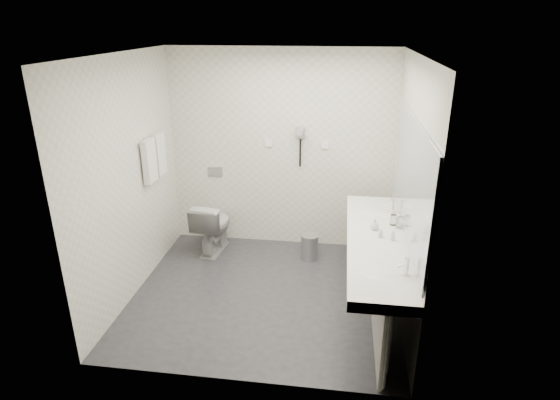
# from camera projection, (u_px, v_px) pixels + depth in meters

# --- Properties ---
(floor) EXTENTS (2.80, 2.80, 0.00)m
(floor) POSITION_uv_depth(u_px,v_px,m) (265.00, 294.00, 5.01)
(floor) COLOR #2B2B30
(floor) RESTS_ON ground
(ceiling) EXTENTS (2.80, 2.80, 0.00)m
(ceiling) POSITION_uv_depth(u_px,v_px,m) (261.00, 54.00, 4.09)
(ceiling) COLOR white
(ceiling) RESTS_ON wall_back
(wall_back) EXTENTS (2.80, 0.00, 2.80)m
(wall_back) POSITION_uv_depth(u_px,v_px,m) (281.00, 151.00, 5.75)
(wall_back) COLOR silver
(wall_back) RESTS_ON floor
(wall_front) EXTENTS (2.80, 0.00, 2.80)m
(wall_front) POSITION_uv_depth(u_px,v_px,m) (233.00, 246.00, 3.35)
(wall_front) COLOR silver
(wall_front) RESTS_ON floor
(wall_left) EXTENTS (0.00, 2.60, 2.60)m
(wall_left) POSITION_uv_depth(u_px,v_px,m) (129.00, 180.00, 4.73)
(wall_left) COLOR silver
(wall_left) RESTS_ON floor
(wall_right) EXTENTS (0.00, 2.60, 2.60)m
(wall_right) POSITION_uv_depth(u_px,v_px,m) (408.00, 193.00, 4.37)
(wall_right) COLOR silver
(wall_right) RESTS_ON floor
(vanity_counter) EXTENTS (0.55, 2.20, 0.10)m
(vanity_counter) POSITION_uv_depth(u_px,v_px,m) (376.00, 243.00, 4.39)
(vanity_counter) COLOR white
(vanity_counter) RESTS_ON floor
(vanity_panel) EXTENTS (0.03, 2.15, 0.75)m
(vanity_panel) POSITION_uv_depth(u_px,v_px,m) (375.00, 281.00, 4.54)
(vanity_panel) COLOR gray
(vanity_panel) RESTS_ON floor
(vanity_post_near) EXTENTS (0.06, 0.06, 0.75)m
(vanity_post_near) POSITION_uv_depth(u_px,v_px,m) (387.00, 352.00, 3.58)
(vanity_post_near) COLOR silver
(vanity_post_near) RESTS_ON floor
(vanity_post_far) EXTENTS (0.06, 0.06, 0.75)m
(vanity_post_far) POSITION_uv_depth(u_px,v_px,m) (373.00, 236.00, 5.50)
(vanity_post_far) COLOR silver
(vanity_post_far) RESTS_ON floor
(mirror) EXTENTS (0.02, 2.20, 1.05)m
(mirror) POSITION_uv_depth(u_px,v_px,m) (411.00, 180.00, 4.12)
(mirror) COLOR #B2BCC6
(mirror) RESTS_ON wall_right
(basin_near) EXTENTS (0.40, 0.31, 0.05)m
(basin_near) POSITION_uv_depth(u_px,v_px,m) (381.00, 274.00, 3.78)
(basin_near) COLOR white
(basin_near) RESTS_ON vanity_counter
(basin_far) EXTENTS (0.40, 0.31, 0.05)m
(basin_far) POSITION_uv_depth(u_px,v_px,m) (373.00, 213.00, 4.98)
(basin_far) COLOR white
(basin_far) RESTS_ON vanity_counter
(faucet_near) EXTENTS (0.04, 0.04, 0.15)m
(faucet_near) POSITION_uv_depth(u_px,v_px,m) (406.00, 266.00, 3.72)
(faucet_near) COLOR silver
(faucet_near) RESTS_ON vanity_counter
(faucet_far) EXTENTS (0.04, 0.04, 0.15)m
(faucet_far) POSITION_uv_depth(u_px,v_px,m) (392.00, 206.00, 4.92)
(faucet_far) COLOR silver
(faucet_far) RESTS_ON vanity_counter
(soap_bottle_a) EXTENTS (0.04, 0.04, 0.09)m
(soap_bottle_a) POSITION_uv_depth(u_px,v_px,m) (381.00, 233.00, 4.37)
(soap_bottle_a) COLOR silver
(soap_bottle_a) RESTS_ON vanity_counter
(soap_bottle_b) EXTENTS (0.12, 0.12, 0.11)m
(soap_bottle_b) POSITION_uv_depth(u_px,v_px,m) (375.00, 225.00, 4.53)
(soap_bottle_b) COLOR silver
(soap_bottle_b) RESTS_ON vanity_counter
(soap_bottle_c) EXTENTS (0.04, 0.04, 0.11)m
(soap_bottle_c) POSITION_uv_depth(u_px,v_px,m) (393.00, 235.00, 4.31)
(soap_bottle_c) COLOR silver
(soap_bottle_c) RESTS_ON vanity_counter
(glass_left) EXTENTS (0.07, 0.07, 0.12)m
(glass_left) POSITION_uv_depth(u_px,v_px,m) (399.00, 222.00, 4.57)
(glass_left) COLOR silver
(glass_left) RESTS_ON vanity_counter
(glass_right) EXTENTS (0.07, 0.07, 0.11)m
(glass_right) POSITION_uv_depth(u_px,v_px,m) (393.00, 220.00, 4.63)
(glass_right) COLOR silver
(glass_right) RESTS_ON vanity_counter
(toilet) EXTENTS (0.45, 0.71, 0.68)m
(toilet) POSITION_uv_depth(u_px,v_px,m) (213.00, 226.00, 5.84)
(toilet) COLOR white
(toilet) RESTS_ON floor
(flush_plate) EXTENTS (0.18, 0.02, 0.12)m
(flush_plate) POSITION_uv_depth(u_px,v_px,m) (216.00, 171.00, 5.95)
(flush_plate) COLOR #B2B5BA
(flush_plate) RESTS_ON wall_back
(pedal_bin) EXTENTS (0.27, 0.27, 0.30)m
(pedal_bin) POSITION_uv_depth(u_px,v_px,m) (310.00, 247.00, 5.71)
(pedal_bin) COLOR #B2B5BA
(pedal_bin) RESTS_ON floor
(bin_lid) EXTENTS (0.21, 0.21, 0.02)m
(bin_lid) POSITION_uv_depth(u_px,v_px,m) (310.00, 236.00, 5.65)
(bin_lid) COLOR #B2B5BA
(bin_lid) RESTS_ON pedal_bin
(towel_rail) EXTENTS (0.02, 0.62, 0.02)m
(towel_rail) POSITION_uv_depth(u_px,v_px,m) (152.00, 138.00, 5.12)
(towel_rail) COLOR silver
(towel_rail) RESTS_ON wall_left
(towel_near) EXTENTS (0.07, 0.24, 0.48)m
(towel_near) POSITION_uv_depth(u_px,v_px,m) (149.00, 161.00, 5.07)
(towel_near) COLOR white
(towel_near) RESTS_ON towel_rail
(towel_far) EXTENTS (0.07, 0.24, 0.48)m
(towel_far) POSITION_uv_depth(u_px,v_px,m) (159.00, 154.00, 5.33)
(towel_far) COLOR white
(towel_far) RESTS_ON towel_rail
(dryer_cradle) EXTENTS (0.10, 0.04, 0.14)m
(dryer_cradle) POSITION_uv_depth(u_px,v_px,m) (301.00, 133.00, 5.60)
(dryer_cradle) COLOR #939399
(dryer_cradle) RESTS_ON wall_back
(dryer_barrel) EXTENTS (0.08, 0.14, 0.08)m
(dryer_barrel) POSITION_uv_depth(u_px,v_px,m) (300.00, 132.00, 5.52)
(dryer_barrel) COLOR #939399
(dryer_barrel) RESTS_ON dryer_cradle
(dryer_cord) EXTENTS (0.02, 0.02, 0.35)m
(dryer_cord) POSITION_uv_depth(u_px,v_px,m) (300.00, 153.00, 5.68)
(dryer_cord) COLOR black
(dryer_cord) RESTS_ON dryer_cradle
(switch_plate_a) EXTENTS (0.09, 0.02, 0.09)m
(switch_plate_a) POSITION_uv_depth(u_px,v_px,m) (269.00, 143.00, 5.72)
(switch_plate_a) COLOR white
(switch_plate_a) RESTS_ON wall_back
(switch_plate_b) EXTENTS (0.09, 0.02, 0.09)m
(switch_plate_b) POSITION_uv_depth(u_px,v_px,m) (325.00, 145.00, 5.63)
(switch_plate_b) COLOR white
(switch_plate_b) RESTS_ON wall_back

